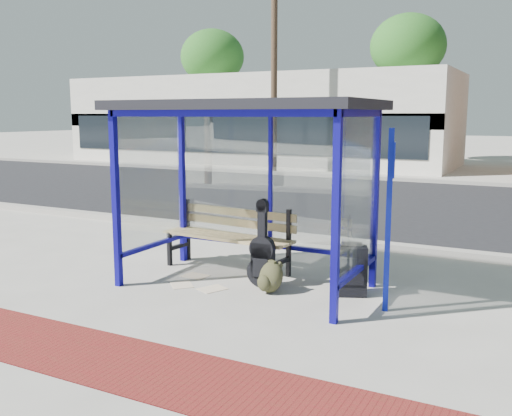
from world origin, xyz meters
The scene contains 19 objects.
ground centered at (0.00, 0.00, 0.00)m, with size 120.00×120.00×0.00m, color #B2ADA0.
brick_paver_strip centered at (0.00, -2.60, 0.01)m, with size 60.00×1.00×0.01m, color maroon.
curb_near centered at (0.00, 2.90, 0.06)m, with size 60.00×0.25×0.12m, color gray.
street_asphalt centered at (0.00, 8.00, 0.00)m, with size 60.00×10.00×0.00m, color black.
curb_far centered at (0.00, 13.10, 0.06)m, with size 60.00×0.25×0.12m, color gray.
far_sidewalk centered at (0.00, 15.00, 0.00)m, with size 60.00×4.00×0.01m, color #B2ADA0.
bus_shelter centered at (0.00, 0.07, 2.07)m, with size 3.30×1.80×2.42m.
storefront_white centered at (-9.00, 17.99, 2.00)m, with size 18.00×6.04×4.00m.
tree_left centered at (-14.00, 22.00, 5.45)m, with size 3.60×3.60×7.03m.
tree_mid centered at (-3.00, 22.00, 5.45)m, with size 3.60×3.60×7.03m.
utility_pole_west centered at (-6.00, 13.40, 4.11)m, with size 1.60×0.24×8.00m.
bench centered at (-0.59, 0.62, 0.54)m, with size 2.06×0.66×0.96m.
guitar_bag centered at (0.21, 0.09, 0.40)m, with size 0.41×0.15×1.10m.
suitcase centered at (1.35, 0.27, 0.32)m, with size 0.46×0.38×0.69m.
backpack centered at (0.41, -0.10, 0.20)m, with size 0.41×0.39×0.41m.
sign_post centered at (1.90, -0.10, 1.18)m, with size 0.11×0.26×2.10m.
newspaper_a centered at (-0.78, -0.35, 0.00)m, with size 0.34×0.27×0.01m, color white.
newspaper_b centered at (-0.32, -0.31, 0.00)m, with size 0.34×0.27×0.01m, color white.
newspaper_c centered at (-0.85, 0.10, 0.00)m, with size 0.34×0.27×0.01m, color white.
Camera 1 is at (3.47, -6.40, 2.24)m, focal length 40.00 mm.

